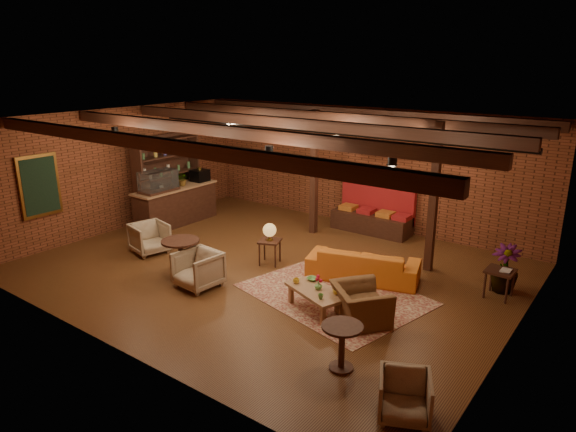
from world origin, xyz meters
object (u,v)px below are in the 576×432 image
Objects in this scene: side_table_book at (500,272)px; round_table_right at (342,340)px; round_table_left at (181,252)px; plant_tall at (511,222)px; armchair_a at (150,237)px; armchair_far at (405,395)px; armchair_right at (361,298)px; armchair_b at (198,268)px; side_table_lamp at (270,233)px; coffee_table at (316,292)px; sofa at (363,264)px.

round_table_right is at bearing -107.16° from side_table_book.
round_table_left is 6.55m from plant_tall.
armchair_far is (7.29, -1.90, -0.06)m from armchair_a.
armchair_right is at bearing -124.74° from side_table_book.
armchair_right is (3.30, 0.68, 0.02)m from armchair_b.
armchair_b is 3.86m from round_table_right.
round_table_right is at bearing -37.29° from side_table_lamp.
armchair_a is 7.86m from plant_tall.
plant_tall is at bearing 90.00° from side_table_book.
plant_tall is at bearing 64.54° from armchair_far.
armchair_right reaches higher than coffee_table.
armchair_far is at bearing -90.00° from side_table_book.
sofa is 2.17m from side_table_lamp.
sofa is 2.86× the size of armchair_a.
armchair_a is 1.35× the size of side_table_book.
side_table_book is (2.50, 0.79, 0.19)m from sofa.
side_table_lamp is 4.76m from side_table_book.
round_table_right is (-1.19, -3.86, -0.04)m from side_table_book.
armchair_a is 0.97× the size of armchair_b.
armchair_right is at bearing 8.91° from coffee_table.
plant_tall reaches higher than round_table_left.
plant_tall is at bearing -55.76° from armchair_a.
armchair_far is at bearing 109.10° from sofa.
coffee_table is 1.35× the size of armchair_right.
armchair_a is (-4.78, 0.13, 0.03)m from coffee_table.
plant_tall reaches higher than round_table_right.
armchair_right is (0.83, -1.62, 0.10)m from sofa.
round_table_right reaches higher than coffee_table.
armchair_far is at bearing 171.00° from armchair_right.
plant_tall reaches higher than armchair_far.
plant_tall reaches higher than armchair_right.
armchair_a is at bearing 39.77° from armchair_right.
side_table_lamp is 1.19× the size of armchair_a.
sofa is at bearing 34.75° from round_table_left.
round_table_left is 0.83× the size of armchair_right.
armchair_right is at bearing -76.32° from armchair_a.
armchair_a is at bearing 168.72° from armchair_b.
side_table_lamp is 1.15× the size of round_table_left.
sofa reaches higher than side_table_book.
armchair_right reaches higher than side_table_book.
plant_tall is at bearing 39.32° from armchair_b.
armchair_b reaches higher than armchair_a.
plant_tall reaches higher than sofa.
side_table_lamp reaches higher than coffee_table.
sofa is 2.78× the size of round_table_left.
armchair_b is at bearing -12.39° from round_table_left.
armchair_far reaches higher than coffee_table.
round_table_left is 1.23× the size of armchair_far.
side_table_lamp is 2.96m from armchair_a.
armchair_a is 0.28× the size of plant_tall.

